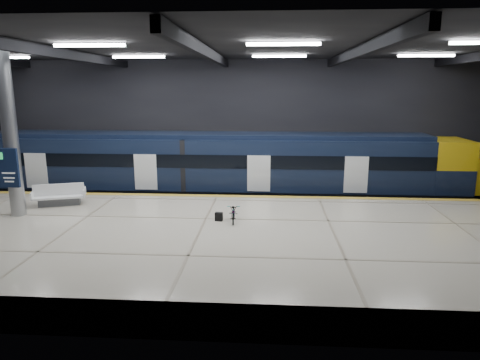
{
  "coord_description": "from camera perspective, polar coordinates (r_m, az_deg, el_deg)",
  "views": [
    {
      "loc": [
        2.52,
        -17.76,
        6.38
      ],
      "look_at": [
        1.24,
        1.5,
        2.2
      ],
      "focal_mm": 32.0,
      "sensor_mm": 36.0,
      "label": 1
    }
  ],
  "objects": [
    {
      "name": "ground",
      "position": [
        19.04,
        -4.06,
        -7.39
      ],
      "size": [
        30.0,
        30.0,
        0.0
      ],
      "primitive_type": "plane",
      "color": "black",
      "rests_on": "ground"
    },
    {
      "name": "info_column",
      "position": [
        19.85,
        -28.34,
        5.22
      ],
      "size": [
        0.9,
        0.78,
        6.9
      ],
      "color": "#9EA0A5",
      "rests_on": "platform"
    },
    {
      "name": "pannier_bag",
      "position": [
        17.35,
        -2.84,
        -4.9
      ],
      "size": [
        0.32,
        0.22,
        0.35
      ],
      "primitive_type": "cube",
      "rotation": [
        0.0,
        0.0,
        -0.14
      ],
      "color": "black",
      "rests_on": "platform"
    },
    {
      "name": "bench",
      "position": [
        21.26,
        -22.95,
        -2.17
      ],
      "size": [
        2.44,
        1.61,
        1.0
      ],
      "rotation": [
        0.0,
        0.0,
        0.32
      ],
      "color": "#595B60",
      "rests_on": "platform"
    },
    {
      "name": "platform",
      "position": [
        16.53,
        -5.27,
        -8.49
      ],
      "size": [
        30.0,
        11.0,
        1.1
      ],
      "primitive_type": "cube",
      "color": "beige",
      "rests_on": "ground"
    },
    {
      "name": "train",
      "position": [
        23.71,
        -0.32,
        1.72
      ],
      "size": [
        29.4,
        2.84,
        3.79
      ],
      "color": "black",
      "rests_on": "ground"
    },
    {
      "name": "safety_strip",
      "position": [
        21.32,
        -3.11,
        -2.12
      ],
      "size": [
        30.0,
        0.4,
        0.01
      ],
      "primitive_type": "cube",
      "color": "gold",
      "rests_on": "platform"
    },
    {
      "name": "room_shell",
      "position": [
        17.95,
        -4.34,
        10.08
      ],
      "size": [
        30.1,
        16.1,
        8.05
      ],
      "color": "black",
      "rests_on": "ground"
    },
    {
      "name": "rails",
      "position": [
        24.23,
        -2.3,
        -2.86
      ],
      "size": [
        30.0,
        1.52,
        0.16
      ],
      "color": "gray",
      "rests_on": "ground"
    },
    {
      "name": "bicycle",
      "position": [
        17.24,
        -0.86,
        -4.33
      ],
      "size": [
        0.59,
        1.44,
        0.74
      ],
      "primitive_type": "imported",
      "rotation": [
        0.0,
        0.0,
        0.07
      ],
      "color": "#99999E",
      "rests_on": "platform"
    }
  ]
}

